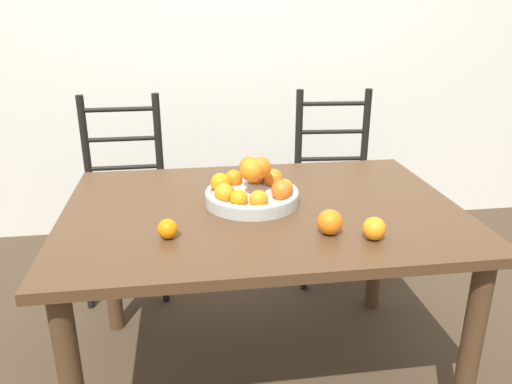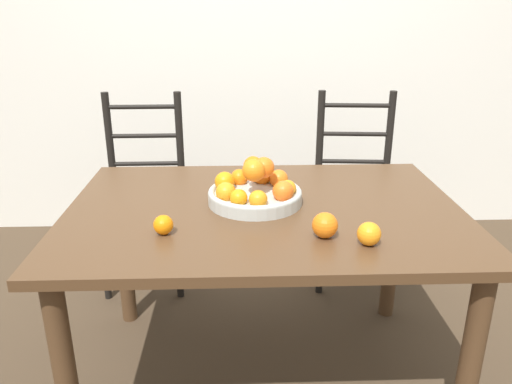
{
  "view_description": "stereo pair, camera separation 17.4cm",
  "coord_description": "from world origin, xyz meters",
  "px_view_note": "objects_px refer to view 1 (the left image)",
  "views": [
    {
      "loc": [
        -0.26,
        -1.68,
        1.45
      ],
      "look_at": [
        -0.03,
        -0.07,
        0.84
      ],
      "focal_mm": 35.0,
      "sensor_mm": 36.0,
      "label": 1
    },
    {
      "loc": [
        -0.09,
        -1.69,
        1.45
      ],
      "look_at": [
        -0.03,
        -0.07,
        0.84
      ],
      "focal_mm": 35.0,
      "sensor_mm": 36.0,
      "label": 2
    }
  ],
  "objects_px": {
    "fruit_bowl": "(252,190)",
    "chair_left": "(125,202)",
    "orange_loose_0": "(374,229)",
    "orange_loose_1": "(330,222)",
    "chair_right": "(334,191)",
    "orange_loose_2": "(168,229)"
  },
  "relations": [
    {
      "from": "orange_loose_1",
      "to": "orange_loose_2",
      "type": "xyz_separation_m",
      "value": [
        -0.51,
        0.04,
        -0.01
      ]
    },
    {
      "from": "orange_loose_0",
      "to": "chair_right",
      "type": "distance_m",
      "value": 1.23
    },
    {
      "from": "orange_loose_0",
      "to": "orange_loose_1",
      "type": "distance_m",
      "value": 0.14
    },
    {
      "from": "fruit_bowl",
      "to": "chair_left",
      "type": "xyz_separation_m",
      "value": [
        -0.57,
        0.8,
        -0.33
      ]
    },
    {
      "from": "fruit_bowl",
      "to": "orange_loose_0",
      "type": "bearing_deg",
      "value": -47.2
    },
    {
      "from": "orange_loose_0",
      "to": "fruit_bowl",
      "type": "bearing_deg",
      "value": 132.8
    },
    {
      "from": "orange_loose_1",
      "to": "orange_loose_0",
      "type": "bearing_deg",
      "value": -24.91
    },
    {
      "from": "orange_loose_2",
      "to": "chair_right",
      "type": "distance_m",
      "value": 1.41
    },
    {
      "from": "fruit_bowl",
      "to": "chair_left",
      "type": "height_order",
      "value": "chair_left"
    },
    {
      "from": "fruit_bowl",
      "to": "chair_left",
      "type": "relative_size",
      "value": 0.34
    },
    {
      "from": "orange_loose_1",
      "to": "chair_left",
      "type": "xyz_separation_m",
      "value": [
        -0.78,
        1.1,
        -0.32
      ]
    },
    {
      "from": "orange_loose_2",
      "to": "chair_left",
      "type": "height_order",
      "value": "chair_left"
    },
    {
      "from": "fruit_bowl",
      "to": "chair_right",
      "type": "xyz_separation_m",
      "value": [
        0.57,
        0.8,
        -0.33
      ]
    },
    {
      "from": "fruit_bowl",
      "to": "chair_right",
      "type": "bearing_deg",
      "value": 54.41
    },
    {
      "from": "fruit_bowl",
      "to": "orange_loose_1",
      "type": "distance_m",
      "value": 0.37
    },
    {
      "from": "orange_loose_0",
      "to": "orange_loose_1",
      "type": "relative_size",
      "value": 0.89
    },
    {
      "from": "fruit_bowl",
      "to": "chair_right",
      "type": "relative_size",
      "value": 0.34
    },
    {
      "from": "fruit_bowl",
      "to": "orange_loose_1",
      "type": "relative_size",
      "value": 4.23
    },
    {
      "from": "fruit_bowl",
      "to": "orange_loose_1",
      "type": "height_order",
      "value": "fruit_bowl"
    },
    {
      "from": "orange_loose_1",
      "to": "chair_left",
      "type": "distance_m",
      "value": 1.39
    },
    {
      "from": "fruit_bowl",
      "to": "chair_right",
      "type": "distance_m",
      "value": 1.04
    },
    {
      "from": "fruit_bowl",
      "to": "orange_loose_2",
      "type": "distance_m",
      "value": 0.4
    }
  ]
}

